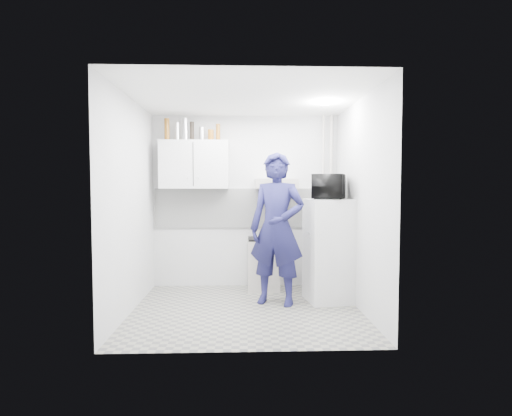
{
  "coord_description": "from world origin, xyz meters",
  "views": [
    {
      "loc": [
        -0.05,
        -4.86,
        1.52
      ],
      "look_at": [
        0.13,
        0.3,
        1.25
      ],
      "focal_mm": 28.0,
      "sensor_mm": 36.0,
      "label": 1
    }
  ],
  "objects": [
    {
      "name": "upper_cabinet",
      "position": [
        -0.75,
        1.07,
        1.85
      ],
      "size": [
        1.0,
        0.35,
        0.7
      ],
      "primitive_type": "cube",
      "color": "silver",
      "rests_on": "wall_back"
    },
    {
      "name": "saucepan",
      "position": [
        0.25,
        0.95,
        0.81
      ],
      "size": [
        0.16,
        0.16,
        0.09
      ],
      "primitive_type": "cylinder",
      "color": "silver",
      "rests_on": "stove_top"
    },
    {
      "name": "stove_top",
      "position": [
        0.26,
        1.0,
        0.76
      ],
      "size": [
        0.44,
        0.44,
        0.03
      ],
      "primitive_type": "cube",
      "color": "black",
      "rests_on": "stove"
    },
    {
      "name": "person",
      "position": [
        0.4,
        0.27,
        0.98
      ],
      "size": [
        0.84,
        0.69,
        1.97
      ],
      "primitive_type": "imported",
      "rotation": [
        0.0,
        0.0,
        -0.35
      ],
      "color": "#191946",
      "rests_on": "floor"
    },
    {
      "name": "bottle_d",
      "position": [
        -0.79,
        1.07,
        2.34
      ],
      "size": [
        0.06,
        0.06,
        0.28
      ],
      "primitive_type": "cylinder",
      "color": "black",
      "rests_on": "upper_cabinet"
    },
    {
      "name": "wall_right",
      "position": [
        1.4,
        0.0,
        1.3
      ],
      "size": [
        0.0,
        2.6,
        2.6
      ],
      "primitive_type": "plane",
      "rotation": [
        1.57,
        0.0,
        -1.57
      ],
      "color": "silver",
      "rests_on": "floor"
    },
    {
      "name": "canister_a",
      "position": [
        -0.64,
        1.07,
        2.3
      ],
      "size": [
        0.08,
        0.08,
        0.2
      ],
      "primitive_type": "cylinder",
      "color": "silver",
      "rests_on": "upper_cabinet"
    },
    {
      "name": "canister_b",
      "position": [
        -0.51,
        1.07,
        2.28
      ],
      "size": [
        0.09,
        0.09,
        0.17
      ],
      "primitive_type": "cylinder",
      "color": "brown",
      "rests_on": "upper_cabinet"
    },
    {
      "name": "floor",
      "position": [
        0.0,
        0.0,
        0.0
      ],
      "size": [
        2.8,
        2.8,
        0.0
      ],
      "primitive_type": "plane",
      "color": "gray",
      "rests_on": "ground"
    },
    {
      "name": "pipe_a",
      "position": [
        1.3,
        1.17,
        1.3
      ],
      "size": [
        0.05,
        0.05,
        2.6
      ],
      "primitive_type": "cylinder",
      "color": "#B8B1A8",
      "rests_on": "floor"
    },
    {
      "name": "range_hood",
      "position": [
        0.45,
        1.0,
        1.57
      ],
      "size": [
        0.6,
        0.5,
        0.14
      ],
      "primitive_type": "cube",
      "color": "#B8B1A8",
      "rests_on": "wall_back"
    },
    {
      "name": "backsplash",
      "position": [
        0.0,
        1.24,
        1.2
      ],
      "size": [
        2.74,
        0.03,
        0.6
      ],
      "primitive_type": "cube",
      "color": "white",
      "rests_on": "wall_back"
    },
    {
      "name": "stove",
      "position": [
        0.26,
        1.0,
        0.37
      ],
      "size": [
        0.46,
        0.46,
        0.74
      ],
      "primitive_type": "cube",
      "color": "#B8B1A8",
      "rests_on": "floor"
    },
    {
      "name": "bottle_b",
      "position": [
        -1.0,
        1.07,
        2.33
      ],
      "size": [
        0.07,
        0.07,
        0.26
      ],
      "primitive_type": "cylinder",
      "color": "silver",
      "rests_on": "upper_cabinet"
    },
    {
      "name": "microwave",
      "position": [
        1.1,
        0.38,
        1.53
      ],
      "size": [
        0.68,
        0.55,
        0.33
      ],
      "primitive_type": "imported",
      "rotation": [
        0.0,
        0.0,
        1.27
      ],
      "color": "black",
      "rests_on": "fridge"
    },
    {
      "name": "ceiling_spot_fixture",
      "position": [
        1.0,
        0.2,
        2.57
      ],
      "size": [
        0.1,
        0.1,
        0.02
      ],
      "primitive_type": "cylinder",
      "color": "white",
      "rests_on": "ceiling"
    },
    {
      "name": "fridge",
      "position": [
        1.1,
        0.38,
        0.68
      ],
      "size": [
        0.63,
        0.63,
        1.36
      ],
      "primitive_type": "cube",
      "rotation": [
        0.0,
        0.0,
        0.13
      ],
      "color": "silver",
      "rests_on": "floor"
    },
    {
      "name": "bottle_a",
      "position": [
        -1.15,
        1.07,
        2.36
      ],
      "size": [
        0.08,
        0.08,
        0.32
      ],
      "primitive_type": "cylinder",
      "color": "brown",
      "rests_on": "upper_cabinet"
    },
    {
      "name": "wall_left",
      "position": [
        -1.4,
        0.0,
        1.3
      ],
      "size": [
        0.0,
        2.6,
        2.6
      ],
      "primitive_type": "plane",
      "rotation": [
        1.57,
        0.0,
        1.57
      ],
      "color": "silver",
      "rests_on": "floor"
    },
    {
      "name": "pipe_b",
      "position": [
        1.18,
        1.17,
        1.3
      ],
      "size": [
        0.04,
        0.04,
        2.6
      ],
      "primitive_type": "cylinder",
      "color": "#B8B1A8",
      "rests_on": "floor"
    },
    {
      "name": "bottle_c",
      "position": [
        -0.88,
        1.07,
        2.37
      ],
      "size": [
        0.08,
        0.08,
        0.33
      ],
      "primitive_type": "cylinder",
      "color": "silver",
      "rests_on": "upper_cabinet"
    },
    {
      "name": "ceiling",
      "position": [
        0.0,
        0.0,
        2.6
      ],
      "size": [
        2.8,
        2.8,
        0.0
      ],
      "primitive_type": "plane",
      "color": "white",
      "rests_on": "wall_back"
    },
    {
      "name": "wall_back",
      "position": [
        0.0,
        1.25,
        1.3
      ],
      "size": [
        2.8,
        0.0,
        2.8
      ],
      "primitive_type": "plane",
      "rotation": [
        1.57,
        0.0,
        0.0
      ],
      "color": "silver",
      "rests_on": "floor"
    },
    {
      "name": "bottle_e",
      "position": [
        -0.4,
        1.07,
        2.32
      ],
      "size": [
        0.06,
        0.06,
        0.25
      ],
      "primitive_type": "cylinder",
      "color": "brown",
      "rests_on": "upper_cabinet"
    }
  ]
}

